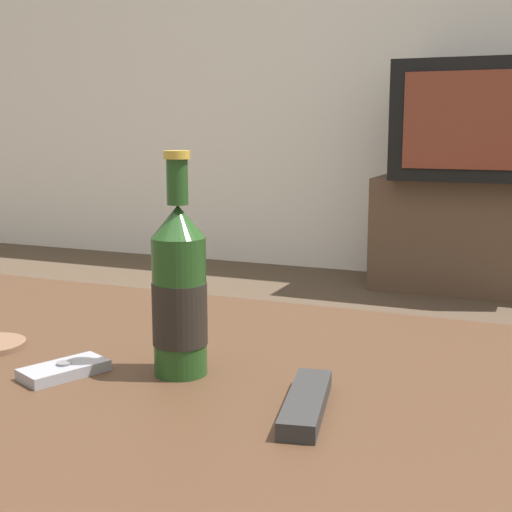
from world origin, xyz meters
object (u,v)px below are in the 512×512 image
at_px(television, 484,121).
at_px(remote_control, 306,403).
at_px(beer_bottle, 178,294).
at_px(tv_stand, 477,235).
at_px(cell_phone, 64,370).

xyz_separation_m(television, remote_control, (0.08, -2.80, -0.32)).
xyz_separation_m(television, beer_bottle, (-0.10, -2.75, -0.23)).
relative_size(tv_stand, remote_control, 5.62).
bearing_deg(television, beer_bottle, -92.16).
bearing_deg(television, tv_stand, 90.00).
relative_size(tv_stand, cell_phone, 8.21).
xyz_separation_m(cell_phone, remote_control, (0.32, 0.01, 0.00)).
bearing_deg(remote_control, television, 80.47).
relative_size(beer_bottle, cell_phone, 2.37).
relative_size(tv_stand, beer_bottle, 3.46).
bearing_deg(beer_bottle, remote_control, -15.62).
distance_m(tv_stand, remote_control, 2.82).
relative_size(television, beer_bottle, 2.72).
height_order(television, beer_bottle, television).
bearing_deg(beer_bottle, tv_stand, 87.85).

